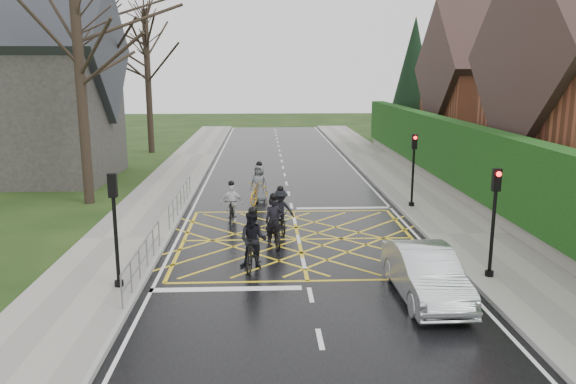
{
  "coord_description": "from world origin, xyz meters",
  "views": [
    {
      "loc": [
        -1.21,
        -18.83,
        5.78
      ],
      "look_at": [
        -0.28,
        1.9,
        1.3
      ],
      "focal_mm": 35.0,
      "sensor_mm": 36.0,
      "label": 1
    }
  ],
  "objects": [
    {
      "name": "cyclist_front",
      "position": [
        -2.46,
        2.47,
        0.6
      ],
      "size": [
        0.89,
        1.65,
        1.64
      ],
      "rotation": [
        0.0,
        0.0,
        -0.04
      ],
      "color": "black",
      "rests_on": "ground"
    },
    {
      "name": "stone_wall",
      "position": [
        7.75,
        6.0,
        0.35
      ],
      "size": [
        0.5,
        38.0,
        0.7
      ],
      "primitive_type": "cube",
      "color": "slate",
      "rests_on": "ground"
    },
    {
      "name": "tree_near",
      "position": [
        -9.0,
        6.0,
        7.91
      ],
      "size": [
        9.24,
        9.24,
        11.44
      ],
      "color": "black",
      "rests_on": "ground"
    },
    {
      "name": "tree_far",
      "position": [
        -9.3,
        22.0,
        7.19
      ],
      "size": [
        8.4,
        8.4,
        10.4
      ],
      "color": "black",
      "rests_on": "ground"
    },
    {
      "name": "cyclist_lead",
      "position": [
        -1.4,
        5.7,
        0.65
      ],
      "size": [
        1.34,
        2.04,
        1.88
      ],
      "rotation": [
        0.0,
        0.0,
        -0.38
      ],
      "color": "#BB8516",
      "rests_on": "ground"
    },
    {
      "name": "hedge",
      "position": [
        7.75,
        6.0,
        2.1
      ],
      "size": [
        0.9,
        38.0,
        2.8
      ],
      "primitive_type": "cube",
      "color": "#0F350E",
      "rests_on": "stone_wall"
    },
    {
      "name": "railing_south",
      "position": [
        -4.65,
        -3.5,
        0.78
      ],
      "size": [
        0.05,
        5.04,
        1.03
      ],
      "color": "slate",
      "rests_on": "ground"
    },
    {
      "name": "car",
      "position": [
        2.95,
        -5.3,
        0.67
      ],
      "size": [
        1.49,
        4.08,
        1.34
      ],
      "primitive_type": "imported",
      "rotation": [
        0.0,
        0.0,
        0.02
      ],
      "color": "silver",
      "rests_on": "ground"
    },
    {
      "name": "house_far",
      "position": [
        14.75,
        18.0,
        4.36
      ],
      "size": [
        9.8,
        8.8,
        10.3
      ],
      "color": "brown",
      "rests_on": "ground"
    },
    {
      "name": "conifer",
      "position": [
        10.75,
        26.0,
        4.99
      ],
      "size": [
        4.6,
        4.6,
        10.0
      ],
      "color": "black",
      "rests_on": "ground"
    },
    {
      "name": "traffic_light_se",
      "position": [
        5.1,
        -4.2,
        1.66
      ],
      "size": [
        0.24,
        0.31,
        3.21
      ],
      "rotation": [
        0.0,
        0.0,
        3.14
      ],
      "color": "black",
      "rests_on": "ground"
    },
    {
      "name": "traffic_light_ne",
      "position": [
        5.1,
        4.2,
        1.66
      ],
      "size": [
        0.24,
        0.31,
        3.21
      ],
      "rotation": [
        0.0,
        0.0,
        3.14
      ],
      "color": "black",
      "rests_on": "ground"
    },
    {
      "name": "road",
      "position": [
        0.0,
        0.0,
        0.01
      ],
      "size": [
        9.0,
        80.0,
        0.01
      ],
      "primitive_type": "cube",
      "color": "black",
      "rests_on": "ground"
    },
    {
      "name": "sidewalk_right",
      "position": [
        6.0,
        0.0,
        0.07
      ],
      "size": [
        3.0,
        80.0,
        0.15
      ],
      "primitive_type": "cube",
      "color": "gray",
      "rests_on": "ground"
    },
    {
      "name": "cyclist_back",
      "position": [
        -1.53,
        -2.86,
        0.71
      ],
      "size": [
        0.95,
        1.95,
        1.89
      ],
      "rotation": [
        0.0,
        0.0,
        -0.19
      ],
      "color": "black",
      "rests_on": "ground"
    },
    {
      "name": "traffic_light_sw",
      "position": [
        -5.1,
        -4.5,
        1.66
      ],
      "size": [
        0.24,
        0.31,
        3.21
      ],
      "color": "black",
      "rests_on": "ground"
    },
    {
      "name": "sidewalk_left",
      "position": [
        -6.0,
        0.0,
        0.07
      ],
      "size": [
        3.0,
        80.0,
        0.15
      ],
      "primitive_type": "cube",
      "color": "gray",
      "rests_on": "ground"
    },
    {
      "name": "cyclist_mid",
      "position": [
        -0.6,
        1.11,
        0.62
      ],
      "size": [
        1.09,
        1.82,
        1.7
      ],
      "rotation": [
        0.0,
        0.0,
        0.17
      ],
      "color": "black",
      "rests_on": "ground"
    },
    {
      "name": "ground",
      "position": [
        0.0,
        0.0,
        0.0
      ],
      "size": [
        120.0,
        120.0,
        0.0
      ],
      "primitive_type": "plane",
      "color": "black",
      "rests_on": "ground"
    },
    {
      "name": "railing_north",
      "position": [
        -4.65,
        4.0,
        0.79
      ],
      "size": [
        0.05,
        6.04,
        1.03
      ],
      "color": "slate",
      "rests_on": "ground"
    },
    {
      "name": "church",
      "position": [
        -13.54,
        12.0,
        4.93
      ],
      "size": [
        8.8,
        7.8,
        11.0
      ],
      "color": "#2D2B28",
      "rests_on": "ground"
    },
    {
      "name": "cyclist_rear",
      "position": [
        -0.88,
        -0.59,
        0.58
      ],
      "size": [
        1.02,
        1.95,
        1.8
      ],
      "rotation": [
        0.0,
        0.0,
        0.21
      ],
      "color": "black",
      "rests_on": "ground"
    },
    {
      "name": "tree_mid",
      "position": [
        -10.0,
        14.0,
        8.63
      ],
      "size": [
        10.08,
        10.08,
        12.48
      ],
      "color": "black",
      "rests_on": "ground"
    }
  ]
}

